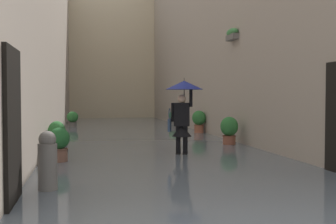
{
  "coord_description": "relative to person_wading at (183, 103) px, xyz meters",
  "views": [
    {
      "loc": [
        1.88,
        3.21,
        1.53
      ],
      "look_at": [
        -0.21,
        -7.0,
        1.14
      ],
      "focal_mm": 43.67,
      "sensor_mm": 36.0,
      "label": 1
    }
  ],
  "objects": [
    {
      "name": "building_facade_far",
      "position": [
        0.55,
        -18.73,
        3.43
      ],
      "size": [
        9.34,
        1.8,
        9.59
      ],
      "primitive_type": "cube",
      "color": "beige",
      "rests_on": "ground_plane"
    },
    {
      "name": "flood_water",
      "position": [
        0.55,
        -5.51,
        -1.33
      ],
      "size": [
        6.54,
        30.63,
        0.08
      ],
      "primitive_type": "cube",
      "color": "slate",
      "rests_on": "ground_plane"
    },
    {
      "name": "potted_plant_near_right",
      "position": [
        3.0,
        -9.99,
        -0.91
      ],
      "size": [
        0.54,
        0.54,
        0.81
      ],
      "color": "#66605B",
      "rests_on": "ground_plane"
    },
    {
      "name": "potted_plant_far_right",
      "position": [
        3.0,
        0.59,
        -0.91
      ],
      "size": [
        0.46,
        0.46,
        0.84
      ],
      "color": "brown",
      "rests_on": "ground_plane"
    },
    {
      "name": "person_wading",
      "position": [
        0.0,
        0.0,
        0.0
      ],
      "size": [
        0.96,
        0.96,
        2.0
      ],
      "color": "black",
      "rests_on": "ground_plane"
    },
    {
      "name": "potted_plant_near_left",
      "position": [
        -2.05,
        -10.37,
        -0.93
      ],
      "size": [
        0.55,
        0.55,
        0.77
      ],
      "color": "#66605B",
      "rests_on": "ground_plane"
    },
    {
      "name": "potted_plant_mid_right",
      "position": [
        3.17,
        -1.25,
        -0.89
      ],
      "size": [
        0.48,
        0.48,
        0.88
      ],
      "color": "#66605B",
      "rests_on": "ground_plane"
    },
    {
      "name": "potted_plant_mid_left",
      "position": [
        -1.88,
        -1.75,
        -0.85
      ],
      "size": [
        0.54,
        0.54,
        0.92
      ],
      "color": "brown",
      "rests_on": "ground_plane"
    },
    {
      "name": "mooring_bollard",
      "position": [
        3.0,
        3.45,
        -0.87
      ],
      "size": [
        0.3,
        0.3,
        1.0
      ],
      "color": "slate",
      "rests_on": "ground_plane"
    },
    {
      "name": "potted_plant_far_left",
      "position": [
        -2.06,
        -5.75,
        -0.81
      ],
      "size": [
        0.56,
        0.56,
        0.97
      ],
      "color": "#9E563D",
      "rests_on": "ground_plane"
    },
    {
      "name": "ground_plane",
      "position": [
        0.55,
        -5.51,
        -1.37
      ],
      "size": [
        61.58,
        61.58,
        0.0
      ],
      "primitive_type": "plane",
      "color": "gray"
    },
    {
      "name": "building_facade_left",
      "position": [
        -3.21,
        -5.51,
        3.28
      ],
      "size": [
        2.04,
        28.63,
        9.3
      ],
      "color": "#A89989",
      "rests_on": "ground_plane"
    },
    {
      "name": "building_facade_right",
      "position": [
        4.32,
        -5.51,
        2.81
      ],
      "size": [
        2.04,
        28.63,
        8.36
      ],
      "color": "#A89989",
      "rests_on": "ground_plane"
    }
  ]
}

